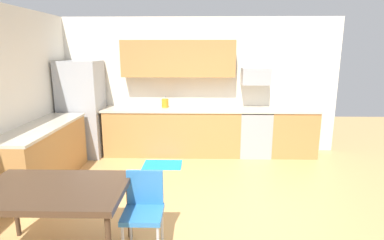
# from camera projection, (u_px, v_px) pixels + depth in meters

# --- Properties ---
(ground_plane) EXTENTS (12.00, 12.00, 0.00)m
(ground_plane) POSITION_uv_depth(u_px,v_px,m) (190.00, 211.00, 4.09)
(ground_plane) COLOR tan
(wall_back) EXTENTS (5.80, 0.10, 2.70)m
(wall_back) POSITION_uv_depth(u_px,v_px,m) (194.00, 86.00, 6.38)
(wall_back) COLOR silver
(wall_back) RESTS_ON ground
(cabinet_run_back) EXTENTS (2.66, 0.60, 0.90)m
(cabinet_run_back) POSITION_uv_depth(u_px,v_px,m) (173.00, 132.00, 6.24)
(cabinet_run_back) COLOR #AD7A42
(cabinet_run_back) RESTS_ON ground
(cabinet_run_back_right) EXTENTS (0.89, 0.60, 0.90)m
(cabinet_run_back_right) POSITION_uv_depth(u_px,v_px,m) (292.00, 133.00, 6.19)
(cabinet_run_back_right) COLOR #AD7A42
(cabinet_run_back_right) RESTS_ON ground
(cabinet_run_left) EXTENTS (0.60, 2.00, 0.90)m
(cabinet_run_left) POSITION_uv_depth(u_px,v_px,m) (44.00, 157.00, 4.83)
(cabinet_run_left) COLOR #AD7A42
(cabinet_run_left) RESTS_ON ground
(countertop_back) EXTENTS (4.80, 0.64, 0.04)m
(countertop_back) POSITION_uv_depth(u_px,v_px,m) (194.00, 109.00, 6.13)
(countertop_back) COLOR beige
(countertop_back) RESTS_ON cabinet_run_back
(countertop_left) EXTENTS (0.64, 2.00, 0.04)m
(countertop_left) POSITION_uv_depth(u_px,v_px,m) (40.00, 127.00, 4.72)
(countertop_left) COLOR beige
(countertop_left) RESTS_ON cabinet_run_left
(upper_cabinets_back) EXTENTS (2.20, 0.34, 0.70)m
(upper_cabinets_back) POSITION_uv_depth(u_px,v_px,m) (178.00, 59.00, 6.05)
(upper_cabinets_back) COLOR #AD7A42
(refrigerator) EXTENTS (0.76, 0.70, 1.87)m
(refrigerator) POSITION_uv_depth(u_px,v_px,m) (82.00, 109.00, 6.10)
(refrigerator) COLOR #9EA0A5
(refrigerator) RESTS_ON ground
(oven_range) EXTENTS (0.60, 0.60, 0.91)m
(oven_range) POSITION_uv_depth(u_px,v_px,m) (254.00, 133.00, 6.21)
(oven_range) COLOR #999BA0
(oven_range) RESTS_ON ground
(microwave) EXTENTS (0.54, 0.36, 0.32)m
(microwave) POSITION_uv_depth(u_px,v_px,m) (256.00, 76.00, 6.06)
(microwave) COLOR #9EA0A5
(sink_basin) EXTENTS (0.48, 0.40, 0.14)m
(sink_basin) POSITION_uv_depth(u_px,v_px,m) (165.00, 111.00, 6.15)
(sink_basin) COLOR #A5A8AD
(sink_basin) RESTS_ON countertop_back
(sink_faucet) EXTENTS (0.02, 0.02, 0.24)m
(sink_faucet) POSITION_uv_depth(u_px,v_px,m) (166.00, 102.00, 6.29)
(sink_faucet) COLOR #B2B5BA
(sink_faucet) RESTS_ON countertop_back
(dining_table) EXTENTS (1.40, 0.90, 0.78)m
(dining_table) POSITION_uv_depth(u_px,v_px,m) (53.00, 194.00, 3.01)
(dining_table) COLOR #422D1E
(dining_table) RESTS_ON ground
(chair_near_table) EXTENTS (0.40, 0.40, 0.85)m
(chair_near_table) POSITION_uv_depth(u_px,v_px,m) (144.00, 206.00, 3.19)
(chair_near_table) COLOR #2D72B7
(chair_near_table) RESTS_ON ground
(floor_mat) EXTENTS (0.70, 0.50, 0.01)m
(floor_mat) POSITION_uv_depth(u_px,v_px,m) (163.00, 165.00, 5.71)
(floor_mat) COLOR #198CBF
(floor_mat) RESTS_ON ground
(kettle) EXTENTS (0.14, 0.14, 0.20)m
(kettle) POSITION_uv_depth(u_px,v_px,m) (165.00, 104.00, 6.17)
(kettle) COLOR orange
(kettle) RESTS_ON countertop_back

